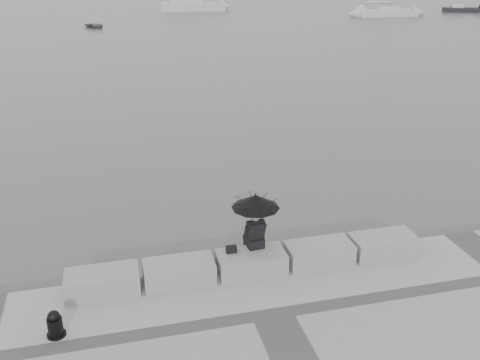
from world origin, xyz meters
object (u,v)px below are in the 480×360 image
object	(u,v)px
motor_cruiser	(193,4)
dinghy	(95,26)
seated_person	(256,209)
small_motorboat	(463,10)
sailboat_right	(387,12)
mooring_bollard	(55,326)

from	to	relation	value
motor_cruiser	dinghy	distance (m)	20.75
seated_person	small_motorboat	xyz separation A→B (m)	(45.51, 56.55, -1.68)
sailboat_right	motor_cruiser	world-z (taller)	sailboat_right
motor_cruiser	dinghy	size ratio (longest dim) A/B	3.18
sailboat_right	small_motorboat	size ratio (longest dim) A/B	2.35
sailboat_right	dinghy	bearing A→B (deg)	-171.58
motor_cruiser	dinghy	world-z (taller)	motor_cruiser
sailboat_right	dinghy	distance (m)	36.57
seated_person	sailboat_right	world-z (taller)	sailboat_right
sailboat_right	small_motorboat	bearing A→B (deg)	14.19
small_motorboat	dinghy	size ratio (longest dim) A/B	1.91
motor_cruiser	dinghy	xyz separation A→B (m)	(-13.41, -15.82, -0.65)
mooring_bollard	small_motorboat	distance (m)	76.66
mooring_bollard	seated_person	bearing A→B (deg)	19.23
mooring_bollard	motor_cruiser	xyz separation A→B (m)	(14.10, 68.67, 0.15)
mooring_bollard	small_motorboat	xyz separation A→B (m)	(49.99, 58.12, -0.42)
small_motorboat	dinghy	distance (m)	49.58
seated_person	small_motorboat	distance (m)	72.61
sailboat_right	small_motorboat	distance (m)	13.07
mooring_bollard	motor_cruiser	world-z (taller)	motor_cruiser
motor_cruiser	small_motorboat	xyz separation A→B (m)	(35.89, -10.55, -0.57)
seated_person	motor_cruiser	world-z (taller)	motor_cruiser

